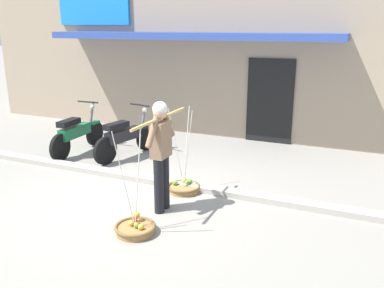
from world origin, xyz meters
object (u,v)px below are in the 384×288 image
fruit_basket_left_side (184,187)px  fruit_basket_right_side (135,227)px  fruit_vendor (161,149)px  motorcycle_nearest_shop (77,133)px  motorcycle_second_in_row (125,137)px

fruit_basket_left_side → fruit_basket_right_side: (-0.02, -1.57, 0.00)m
fruit_vendor → motorcycle_nearest_shop: fruit_vendor is taller
motorcycle_second_in_row → fruit_vendor: bearing=-46.4°
fruit_vendor → fruit_basket_right_side: 1.19m
fruit_vendor → fruit_basket_left_side: 1.20m
fruit_basket_right_side → fruit_basket_left_side: bearing=89.4°
fruit_basket_left_side → fruit_vendor: bearing=-90.5°
motorcycle_nearest_shop → motorcycle_second_in_row: size_ratio=1.01×
fruit_basket_right_side → motorcycle_nearest_shop: (-3.04, 2.62, 0.37)m
fruit_vendor → fruit_basket_left_side: size_ratio=1.17×
fruit_basket_right_side → motorcycle_nearest_shop: bearing=139.3°
fruit_basket_left_side → motorcycle_second_in_row: bearing=147.8°
fruit_basket_right_side → motorcycle_second_in_row: size_ratio=0.81×
fruit_basket_left_side → motorcycle_second_in_row: size_ratio=0.81×
fruit_basket_right_side → motorcycle_second_in_row: fruit_basket_right_side is taller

